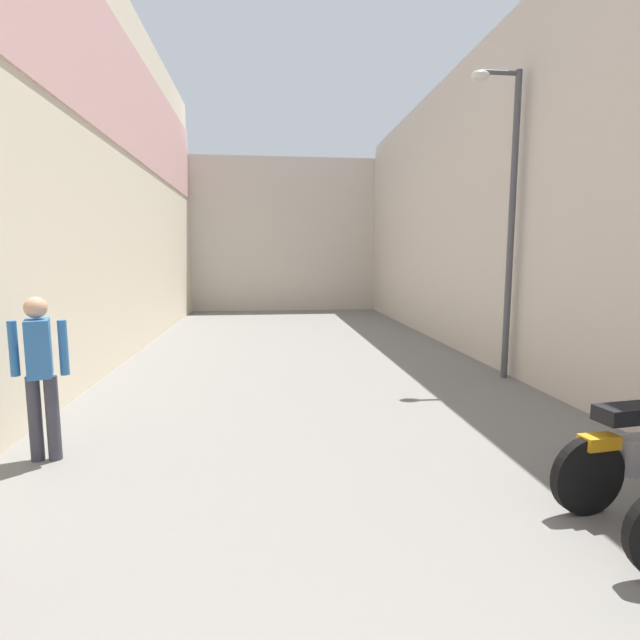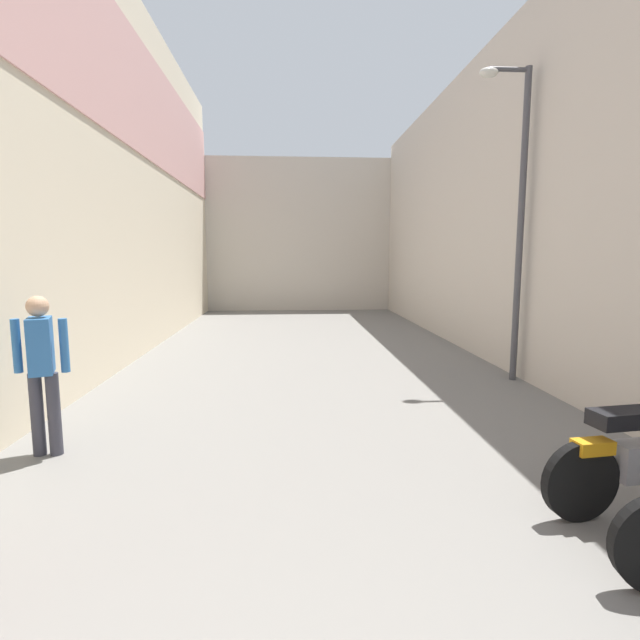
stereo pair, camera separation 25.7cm
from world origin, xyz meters
The scene contains 6 objects.
ground_plane centered at (0.00, 7.39, 0.00)m, with size 34.78×34.78×0.00m, color slate.
building_left centered at (-3.48, 9.35, 3.55)m, with size 0.45×18.78×7.04m.
building_right centered at (3.49, 9.39, 2.91)m, with size 0.45×18.78×5.83m.
building_far_end centered at (0.00, 19.78, 2.72)m, with size 9.58×2.00×5.43m, color beige.
pedestrian_further_down centered at (-2.78, 5.98, 0.92)m, with size 0.52×0.39×1.57m.
street_lamp centered at (3.05, 8.52, 2.75)m, with size 0.79×0.18×4.70m.
Camera 1 is at (-0.67, 1.30, 1.93)m, focal length 27.03 mm.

